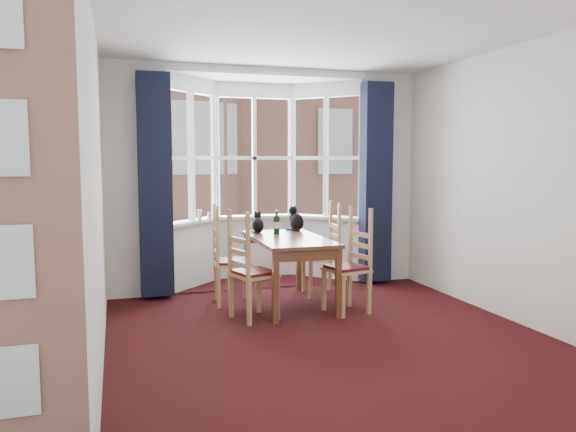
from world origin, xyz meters
name	(u,v)px	position (x,y,z in m)	size (l,w,h in m)	color
floor	(333,340)	(0.00, 0.00, 0.00)	(4.50, 4.50, 0.00)	black
ceiling	(335,27)	(0.00, 0.00, 2.80)	(4.50, 4.50, 0.00)	white
wall_left	(98,192)	(-2.00, 0.00, 1.40)	(4.50, 4.50, 0.00)	silver
wall_right	(521,185)	(2.00, 0.00, 1.40)	(4.50, 4.50, 0.00)	silver
wall_near	(498,209)	(0.00, -2.25, 1.40)	(4.00, 4.00, 0.00)	silver
wall_back_pier_left	(134,181)	(-1.65, 2.25, 1.40)	(0.70, 0.12, 2.80)	silver
wall_back_pier_right	(385,178)	(1.65, 2.25, 1.40)	(0.70, 0.12, 2.80)	silver
bay_window	(259,178)	(0.00, 2.75, 1.40)	(2.76, 0.94, 2.80)	white
curtain_left	(155,185)	(-1.42, 2.07, 1.35)	(0.38, 0.22, 2.60)	black
curtain_right	(376,183)	(1.42, 2.07, 1.35)	(0.38, 0.22, 2.60)	black
dining_table	(289,245)	(-0.01, 1.34, 0.68)	(0.79, 1.46, 0.78)	brown
chair_left_near	(246,275)	(-0.61, 0.87, 0.47)	(0.51, 0.52, 0.92)	tan
chair_left_far	(224,263)	(-0.70, 1.59, 0.47)	(0.44, 0.45, 0.92)	tan
chair_right_near	(353,268)	(0.59, 0.88, 0.47)	(0.48, 0.49, 0.92)	tan
chair_right_far	(328,256)	(0.60, 1.68, 0.47)	(0.43, 0.45, 0.92)	tan
cat_left	(258,224)	(-0.24, 1.84, 0.88)	(0.17, 0.22, 0.27)	black
cat_right	(296,221)	(0.26, 1.90, 0.90)	(0.24, 0.27, 0.32)	black
wine_bottle	(277,224)	(-0.06, 1.65, 0.90)	(0.07, 0.07, 0.28)	black
candle_tall	(199,215)	(-0.84, 2.60, 0.94)	(0.06, 0.06, 0.13)	white
candle_short	(209,216)	(-0.70, 2.63, 0.92)	(0.06, 0.06, 0.09)	white
street	(148,278)	(0.00, 32.25, -6.00)	(80.00, 80.00, 0.00)	#333335
tenement_building	(174,161)	(0.00, 14.01, 1.60)	(18.40, 7.80, 15.20)	#A56855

